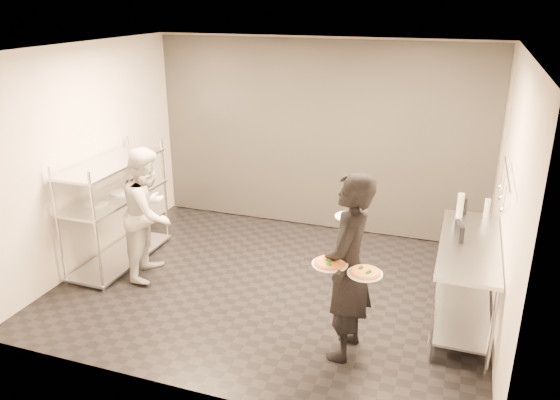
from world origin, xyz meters
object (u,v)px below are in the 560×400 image
(waiter, at_px, (348,268))
(bottle_green, at_px, (460,205))
(pizza_plate_near, at_px, (330,263))
(salad_plate, at_px, (349,215))
(pizza_plate_far, at_px, (365,273))
(pos_monitor, at_px, (459,231))
(pass_rack, at_px, (116,206))
(prep_counter, at_px, (467,268))
(chef, at_px, (149,213))
(bottle_clear, at_px, (487,208))
(bottle_dark, at_px, (465,207))

(waiter, height_order, bottle_green, waiter)
(pizza_plate_near, distance_m, salad_plate, 0.55)
(pizza_plate_far, xyz_separation_m, pos_monitor, (0.75, 1.28, -0.03))
(pass_rack, xyz_separation_m, bottle_green, (4.19, 0.72, 0.29))
(prep_counter, bearing_deg, bottle_green, 100.71)
(pass_rack, distance_m, pizza_plate_far, 3.68)
(chef, xyz_separation_m, bottle_clear, (3.89, 0.97, 0.20))
(chef, height_order, pizza_plate_near, chef)
(chef, relative_size, pos_monitor, 6.65)
(salad_plate, bearing_deg, bottle_dark, 55.31)
(pass_rack, relative_size, bottle_dark, 8.45)
(chef, bearing_deg, pass_rack, 63.70)
(waiter, bearing_deg, bottle_dark, 155.17)
(pass_rack, height_order, waiter, waiter)
(prep_counter, height_order, pizza_plate_far, pizza_plate_far)
(chef, xyz_separation_m, pizza_plate_near, (2.53, -1.00, 0.22))
(bottle_dark, bearing_deg, pass_rack, -169.29)
(bottle_clear, bearing_deg, salad_plate, -130.43)
(pos_monitor, xyz_separation_m, bottle_dark, (0.04, 0.75, 0.01))
(pass_rack, bearing_deg, bottle_green, 9.77)
(pass_rack, xyz_separation_m, bottle_dark, (4.25, 0.80, 0.25))
(prep_counter, relative_size, pos_monitor, 7.27)
(chef, height_order, pizza_plate_far, chef)
(prep_counter, distance_m, bottle_clear, 0.91)
(prep_counter, xyz_separation_m, bottle_clear, (0.16, 0.80, 0.40))
(salad_plate, xyz_separation_m, bottle_green, (1.00, 1.44, -0.30))
(pos_monitor, bearing_deg, waiter, -146.56)
(pizza_plate_far, height_order, bottle_clear, bottle_clear)
(salad_plate, height_order, bottle_clear, salad_plate)
(pass_rack, bearing_deg, prep_counter, 0.03)
(prep_counter, xyz_separation_m, pizza_plate_far, (-0.87, -1.23, 0.41))
(chef, bearing_deg, pizza_plate_near, -122.24)
(waiter, relative_size, chef, 1.13)
(pizza_plate_near, distance_m, pizza_plate_far, 0.34)
(pos_monitor, xyz_separation_m, bottle_clear, (0.28, 0.75, 0.02))
(prep_counter, xyz_separation_m, salad_plate, (-1.13, -0.72, 0.73))
(chef, distance_m, bottle_clear, 4.01)
(pass_rack, distance_m, bottle_clear, 4.57)
(pass_rack, distance_m, pizza_plate_near, 3.35)
(prep_counter, bearing_deg, pizza_plate_near, -135.77)
(waiter, xyz_separation_m, pos_monitor, (0.95, 1.04, 0.08))
(bottle_clear, relative_size, bottle_dark, 1.15)
(pos_monitor, bearing_deg, pizza_plate_far, -134.33)
(waiter, height_order, bottle_dark, waiter)
(salad_plate, height_order, pos_monitor, salad_plate)
(pos_monitor, bearing_deg, bottle_green, 77.34)
(prep_counter, distance_m, pizza_plate_far, 1.56)
(bottle_clear, bearing_deg, pass_rack, -169.86)
(pizza_plate_far, relative_size, pos_monitor, 1.26)
(pass_rack, xyz_separation_m, pos_monitor, (4.21, 0.05, 0.24))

